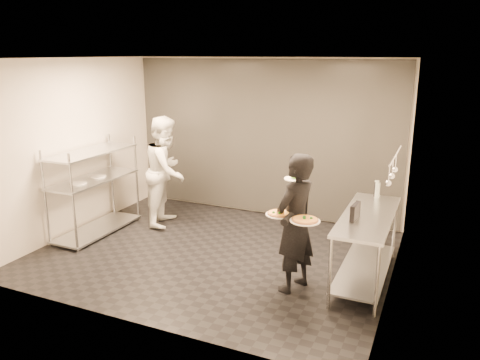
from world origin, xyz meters
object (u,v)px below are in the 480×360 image
at_px(bottle_clear, 378,190).
at_px(prep_counter, 367,236).
at_px(waiter, 295,223).
at_px(bottle_dark, 376,189).
at_px(pizza_plate_far, 305,220).
at_px(pos_monitor, 355,212).
at_px(chef, 166,171).
at_px(pizza_plate_near, 279,214).
at_px(pass_rack, 94,187).
at_px(salad_plate, 296,177).
at_px(bottle_green, 376,189).

bearing_deg(bottle_clear, prep_counter, -89.80).
distance_m(waiter, bottle_dark, 1.55).
bearing_deg(pizza_plate_far, pos_monitor, 49.03).
bearing_deg(bottle_clear, pizza_plate_far, -110.12).
relative_size(chef, pizza_plate_near, 5.84).
distance_m(prep_counter, pizza_plate_near, 1.24).
bearing_deg(pos_monitor, pass_rack, -178.59).
bearing_deg(pos_monitor, bottle_dark, 89.66).
height_order(waiter, salad_plate, waiter).
xyz_separation_m(salad_plate, bottle_clear, (0.87, 1.08, -0.35)).
bearing_deg(bottle_dark, bottle_clear, 0.00).
bearing_deg(salad_plate, pos_monitor, 1.43).
height_order(waiter, chef, chef).
xyz_separation_m(pass_rack, salad_plate, (3.46, -0.28, 0.60)).
xyz_separation_m(salad_plate, bottle_green, (0.85, 1.08, -0.34)).
height_order(waiter, bottle_clear, waiter).
bearing_deg(pass_rack, bottle_dark, 10.55).
bearing_deg(salad_plate, pizza_plate_far, -61.62).
bearing_deg(bottle_dark, pizza_plate_near, -121.33).
bearing_deg(waiter, pos_monitor, 132.78).
height_order(pizza_plate_near, bottle_dark, bottle_dark).
bearing_deg(chef, pizza_plate_near, -134.16).
height_order(chef, bottle_green, chef).
xyz_separation_m(pizza_plate_near, salad_plate, (0.07, 0.42, 0.35)).
relative_size(pizza_plate_far, bottle_green, 1.51).
xyz_separation_m(pizza_plate_far, pos_monitor, (0.47, 0.54, -0.01)).
height_order(waiter, bottle_green, waiter).
bearing_deg(bottle_clear, bottle_green, 180.00).
height_order(pizza_plate_near, salad_plate, salad_plate).
bearing_deg(waiter, bottle_clear, 169.31).
distance_m(prep_counter, chef, 3.60).
relative_size(pass_rack, chef, 0.86).
relative_size(prep_counter, salad_plate, 6.24).
relative_size(pos_monitor, bottle_green, 1.21).
distance_m(pass_rack, bottle_clear, 4.41).
xyz_separation_m(prep_counter, bottle_green, (-0.02, 0.80, 0.41)).
distance_m(pizza_plate_far, bottle_clear, 1.71).
xyz_separation_m(pass_rack, prep_counter, (4.33, 0.00, -0.14)).
xyz_separation_m(pass_rack, bottle_dark, (4.31, 0.80, 0.26)).
bearing_deg(pizza_plate_near, chef, 148.86).
bearing_deg(prep_counter, bottle_green, 91.50).
relative_size(waiter, bottle_clear, 8.40).
bearing_deg(pizza_plate_far, bottle_dark, 70.50).
height_order(pizza_plate_near, pos_monitor, pos_monitor).
relative_size(pizza_plate_far, bottle_dark, 1.60).
distance_m(pass_rack, salad_plate, 3.52).
bearing_deg(pizza_plate_far, salad_plate, 118.38).
relative_size(pizza_plate_near, pos_monitor, 1.14).
height_order(prep_counter, bottle_clear, bottle_clear).
bearing_deg(chef, pass_rack, 122.13).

